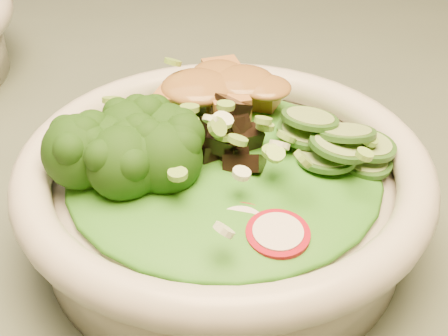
{
  "coord_description": "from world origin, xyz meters",
  "views": [
    {
      "loc": [
        -0.04,
        -0.4,
        1.04
      ],
      "look_at": [
        -0.01,
        -0.08,
        0.81
      ],
      "focal_mm": 50.0,
      "sensor_mm": 36.0,
      "label": 1
    }
  ],
  "objects": [
    {
      "name": "dining_table",
      "position": [
        0.0,
        0.0,
        0.64
      ],
      "size": [
        1.2,
        0.8,
        0.75
      ],
      "color": "black",
      "rests_on": "ground"
    },
    {
      "name": "salad_bowl",
      "position": [
        -0.01,
        -0.08,
        0.79
      ],
      "size": [
        0.26,
        0.26,
        0.07
      ],
      "rotation": [
        0.0,
        0.0,
        -0.1
      ],
      "color": "beige",
      "rests_on": "dining_table"
    },
    {
      "name": "lettuce_bed",
      "position": [
        -0.01,
        -0.08,
        0.81
      ],
      "size": [
        0.2,
        0.2,
        0.02
      ],
      "primitive_type": "ellipsoid",
      "color": "#266B16",
      "rests_on": "salad_bowl"
    },
    {
      "name": "broccoli_florets",
      "position": [
        -0.08,
        -0.08,
        0.82
      ],
      "size": [
        0.08,
        0.08,
        0.04
      ],
      "primitive_type": null,
      "rotation": [
        0.0,
        0.0,
        -0.1
      ],
      "color": "black",
      "rests_on": "salad_bowl"
    },
    {
      "name": "radish_slices",
      "position": [
        -0.01,
        -0.14,
        0.81
      ],
      "size": [
        0.11,
        0.05,
        0.02
      ],
      "primitive_type": null,
      "rotation": [
        0.0,
        0.0,
        -0.1
      ],
      "color": "maroon",
      "rests_on": "salad_bowl"
    },
    {
      "name": "cucumber_slices",
      "position": [
        0.05,
        -0.08,
        0.82
      ],
      "size": [
        0.07,
        0.07,
        0.04
      ],
      "primitive_type": null,
      "rotation": [
        0.0,
        0.0,
        -0.1
      ],
      "color": "#90AF61",
      "rests_on": "salad_bowl"
    },
    {
      "name": "mushroom_heap",
      "position": [
        -0.01,
        -0.07,
        0.82
      ],
      "size": [
        0.07,
        0.07,
        0.04
      ],
      "primitive_type": null,
      "rotation": [
        0.0,
        0.0,
        -0.1
      ],
      "color": "black",
      "rests_on": "salad_bowl"
    },
    {
      "name": "tofu_cubes",
      "position": [
        -0.01,
        -0.02,
        0.82
      ],
      "size": [
        0.09,
        0.07,
        0.04
      ],
      "primitive_type": null,
      "rotation": [
        0.0,
        0.0,
        -0.1
      ],
      "color": "#A46E36",
      "rests_on": "salad_bowl"
    },
    {
      "name": "peanut_sauce",
      "position": [
        -0.01,
        -0.02,
        0.83
      ],
      "size": [
        0.07,
        0.05,
        0.02
      ],
      "primitive_type": "ellipsoid",
      "color": "brown",
      "rests_on": "tofu_cubes"
    },
    {
      "name": "scallion_garnish",
      "position": [
        -0.01,
        -0.08,
        0.83
      ],
      "size": [
        0.19,
        0.19,
        0.02
      ],
      "primitive_type": null,
      "color": "#78AF3D",
      "rests_on": "salad_bowl"
    }
  ]
}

